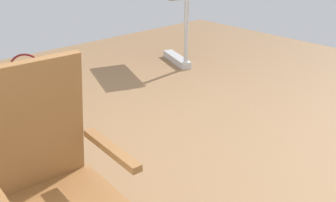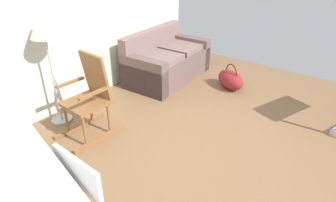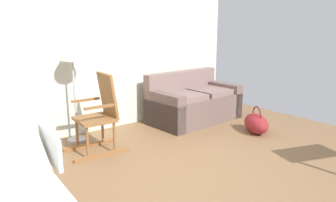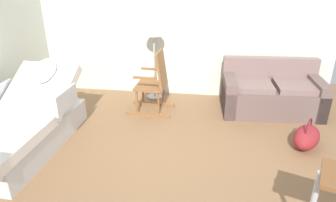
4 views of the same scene
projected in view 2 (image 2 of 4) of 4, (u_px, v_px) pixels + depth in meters
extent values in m
plane|color=olive|center=(206.00, 162.00, 3.29)|extent=(6.50, 6.50, 0.00)
cube|color=silver|center=(60.00, 13.00, 3.89)|extent=(5.40, 0.10, 2.70)
cube|color=silver|center=(77.00, 172.00, 2.24)|extent=(0.06, 0.56, 0.28)
cube|color=#68534F|center=(168.00, 67.00, 5.21)|extent=(1.64, 0.93, 0.45)
cube|color=#7F6660|center=(158.00, 59.00, 4.80)|extent=(0.70, 0.68, 0.10)
cube|color=#7F6660|center=(181.00, 47.00, 5.33)|extent=(0.70, 0.68, 0.10)
cube|color=#7F6660|center=(152.00, 40.00, 5.18)|extent=(1.61, 0.24, 0.40)
cube|color=#68534F|center=(144.00, 76.00, 4.66)|extent=(0.22, 0.86, 0.60)
cube|color=#68534F|center=(189.00, 52.00, 5.69)|extent=(0.22, 0.86, 0.60)
cube|color=brown|center=(80.00, 126.00, 3.89)|extent=(0.76, 0.09, 0.05)
cube|color=brown|center=(100.00, 138.00, 3.64)|extent=(0.76, 0.09, 0.05)
cylinder|color=brown|center=(84.00, 129.00, 3.43)|extent=(0.04, 0.04, 0.40)
cylinder|color=brown|center=(66.00, 118.00, 3.65)|extent=(0.04, 0.04, 0.40)
cylinder|color=brown|center=(109.00, 116.00, 3.67)|extent=(0.04, 0.04, 0.40)
cylinder|color=brown|center=(90.00, 107.00, 3.89)|extent=(0.04, 0.04, 0.40)
cube|color=brown|center=(85.00, 103.00, 3.56)|extent=(0.49, 0.51, 0.04)
cube|color=brown|center=(96.00, 76.00, 3.55)|extent=(0.15, 0.44, 0.60)
cube|color=brown|center=(93.00, 93.00, 3.31)|extent=(0.39, 0.07, 0.03)
cube|color=brown|center=(70.00, 82.00, 3.58)|extent=(0.39, 0.07, 0.03)
cylinder|color=#B2B5BA|center=(62.00, 119.00, 4.05)|extent=(0.28, 0.28, 0.03)
cylinder|color=#B2B5BA|center=(54.00, 81.00, 3.77)|extent=(0.03, 0.03, 1.15)
cone|color=silver|center=(42.00, 25.00, 3.42)|extent=(0.34, 0.34, 0.30)
cylinder|color=black|center=(336.00, 134.00, 3.72)|extent=(0.07, 0.07, 0.06)
ellipsoid|color=maroon|center=(231.00, 80.00, 4.89)|extent=(0.55, 0.64, 0.30)
torus|color=maroon|center=(231.00, 73.00, 4.83)|extent=(0.16, 0.27, 0.30)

